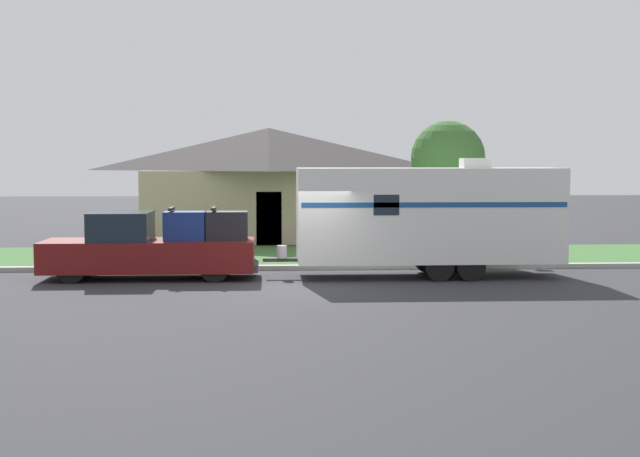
% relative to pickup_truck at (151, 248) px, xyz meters
% --- Properties ---
extents(ground_plane, '(120.00, 120.00, 0.00)m').
position_rel_pickup_truck_xyz_m(ground_plane, '(4.30, -1.91, -0.87)').
color(ground_plane, '#2D2D33').
extents(curb_strip, '(80.00, 0.30, 0.14)m').
position_rel_pickup_truck_xyz_m(curb_strip, '(4.30, 1.84, -0.80)').
color(curb_strip, '#ADADA8').
rests_on(curb_strip, ground_plane).
extents(lawn_strip, '(80.00, 7.00, 0.03)m').
position_rel_pickup_truck_xyz_m(lawn_strip, '(4.30, 5.49, -0.85)').
color(lawn_strip, '#3D6B33').
rests_on(lawn_strip, ground_plane).
extents(house_across_street, '(10.93, 7.19, 4.71)m').
position_rel_pickup_truck_xyz_m(house_across_street, '(3.30, 13.12, 1.57)').
color(house_across_street, tan).
rests_on(house_across_street, ground_plane).
extents(pickup_truck, '(6.01, 1.98, 2.01)m').
position_rel_pickup_truck_xyz_m(pickup_truck, '(0.00, 0.00, 0.00)').
color(pickup_truck, black).
rests_on(pickup_truck, ground_plane).
extents(travel_trailer, '(8.45, 2.23, 3.39)m').
position_rel_pickup_truck_xyz_m(travel_trailer, '(7.87, -0.00, 0.90)').
color(travel_trailer, black).
rests_on(travel_trailer, ground_plane).
extents(mailbox, '(0.48, 0.20, 1.26)m').
position_rel_pickup_truck_xyz_m(mailbox, '(11.39, 2.43, 0.10)').
color(mailbox, brown).
rests_on(mailbox, ground_plane).
extents(tree_in_yard, '(2.46, 2.46, 4.64)m').
position_rel_pickup_truck_xyz_m(tree_in_yard, '(9.25, 4.18, 2.52)').
color(tree_in_yard, brown).
rests_on(tree_in_yard, ground_plane).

